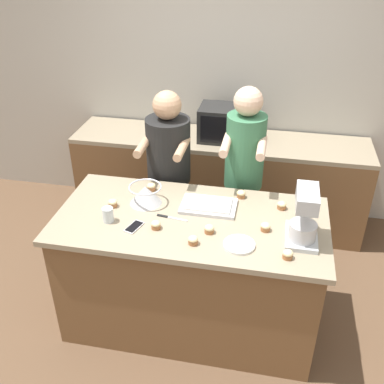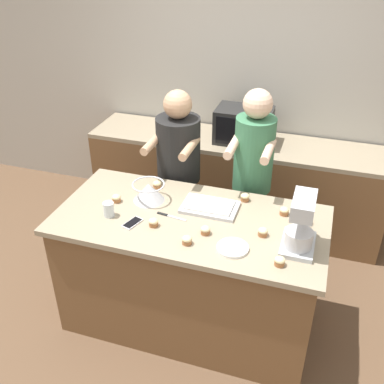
% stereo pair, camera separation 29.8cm
% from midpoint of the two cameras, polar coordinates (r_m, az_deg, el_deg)
% --- Properties ---
extents(ground_plane, '(16.00, 16.00, 0.00)m').
position_cam_midpoint_polar(ground_plane, '(3.66, -2.57, -15.63)').
color(ground_plane, brown).
extents(back_wall, '(10.00, 0.06, 2.70)m').
position_cam_midpoint_polar(back_wall, '(4.42, 2.44, 13.82)').
color(back_wall, '#B2ADA3').
rests_on(back_wall, ground_plane).
extents(island_counter, '(1.85, 0.90, 0.94)m').
position_cam_midpoint_polar(island_counter, '(3.33, -2.76, -10.06)').
color(island_counter, brown).
rests_on(island_counter, ground_plane).
extents(back_counter, '(2.80, 0.60, 0.91)m').
position_cam_midpoint_polar(back_counter, '(4.46, 1.47, 1.44)').
color(back_counter, brown).
rests_on(back_counter, ground_plane).
extents(person_left, '(0.36, 0.52, 1.59)m').
position_cam_midpoint_polar(person_left, '(3.72, -5.22, 1.46)').
color(person_left, brown).
rests_on(person_left, ground_plane).
extents(person_right, '(0.32, 0.49, 1.66)m').
position_cam_midpoint_polar(person_right, '(3.58, 4.13, 1.32)').
color(person_right, '#33384C').
rests_on(person_right, ground_plane).
extents(stand_mixer, '(0.20, 0.30, 0.36)m').
position_cam_midpoint_polar(stand_mixer, '(2.81, 11.13, -3.38)').
color(stand_mixer, '#B2B7BC').
rests_on(stand_mixer, island_counter).
extents(mixing_bowl, '(0.24, 0.24, 0.14)m').
position_cam_midpoint_polar(mixing_bowl, '(3.20, -8.59, -0.33)').
color(mixing_bowl, '#BCBCC1').
rests_on(mixing_bowl, island_counter).
extents(baking_tray, '(0.39, 0.25, 0.04)m').
position_cam_midpoint_polar(baking_tray, '(3.14, -0.60, -1.80)').
color(baking_tray, '#BCBCC1').
rests_on(baking_tray, island_counter).
extents(microwave_oven, '(0.50, 0.34, 0.32)m').
position_cam_midpoint_polar(microwave_oven, '(4.18, 2.39, 8.64)').
color(microwave_oven, black).
rests_on(microwave_oven, back_counter).
extents(cell_phone, '(0.11, 0.16, 0.01)m').
position_cam_midpoint_polar(cell_phone, '(2.99, -10.22, -4.49)').
color(cell_phone, silver).
rests_on(cell_phone, island_counter).
extents(drinking_glass, '(0.07, 0.07, 0.10)m').
position_cam_midpoint_polar(drinking_glass, '(3.06, -13.38, -2.92)').
color(drinking_glass, silver).
rests_on(drinking_glass, island_counter).
extents(small_plate, '(0.20, 0.20, 0.02)m').
position_cam_midpoint_polar(small_plate, '(2.79, 2.97, -6.81)').
color(small_plate, white).
rests_on(small_plate, island_counter).
extents(knife, '(0.22, 0.05, 0.01)m').
position_cam_midpoint_polar(knife, '(3.05, -5.60, -3.34)').
color(knife, '#BCBCC1').
rests_on(knife, island_counter).
extents(cupcake_0, '(0.06, 0.06, 0.06)m').
position_cam_midpoint_polar(cupcake_0, '(3.25, 3.67, -0.34)').
color(cupcake_0, '#9E6038').
rests_on(cupcake_0, island_counter).
extents(cupcake_1, '(0.06, 0.06, 0.06)m').
position_cam_midpoint_polar(cupcake_1, '(3.22, -12.66, -1.46)').
color(cupcake_1, '#9E6038').
rests_on(cupcake_1, island_counter).
extents(cupcake_2, '(0.06, 0.06, 0.06)m').
position_cam_midpoint_polar(cupcake_2, '(3.16, 8.71, -1.75)').
color(cupcake_2, '#9E6038').
rests_on(cupcake_2, island_counter).
extents(cupcake_3, '(0.06, 0.06, 0.06)m').
position_cam_midpoint_polar(cupcake_3, '(3.11, 11.54, -2.65)').
color(cupcake_3, '#9E6038').
rests_on(cupcake_3, island_counter).
extents(cupcake_4, '(0.06, 0.06, 0.06)m').
position_cam_midpoint_polar(cupcake_4, '(2.80, -2.93, -6.24)').
color(cupcake_4, '#9E6038').
rests_on(cupcake_4, island_counter).
extents(cupcake_5, '(0.06, 0.06, 0.06)m').
position_cam_midpoint_polar(cupcake_5, '(2.95, -7.52, -4.25)').
color(cupcake_5, '#9E6038').
rests_on(cupcake_5, island_counter).
extents(cupcake_6, '(0.06, 0.06, 0.06)m').
position_cam_midpoint_polar(cupcake_6, '(2.89, -0.75, -4.83)').
color(cupcake_6, '#9E6038').
rests_on(cupcake_6, island_counter).
extents(cupcake_7, '(0.06, 0.06, 0.06)m').
position_cam_midpoint_polar(cupcake_7, '(2.92, 6.46, -4.52)').
color(cupcake_7, '#9E6038').
rests_on(cupcake_7, island_counter).
extents(cupcake_8, '(0.06, 0.06, 0.06)m').
position_cam_midpoint_polar(cupcake_8, '(3.37, -7.72, 0.61)').
color(cupcake_8, '#9E6038').
rests_on(cupcake_8, island_counter).
extents(cupcake_9, '(0.06, 0.06, 0.06)m').
position_cam_midpoint_polar(cupcake_9, '(2.72, 9.00, -7.94)').
color(cupcake_9, '#9E6038').
rests_on(cupcake_9, island_counter).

